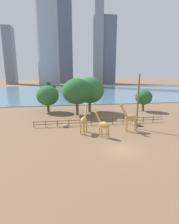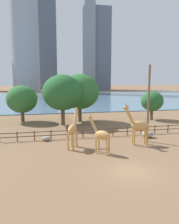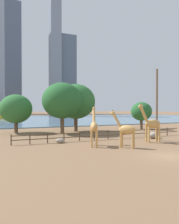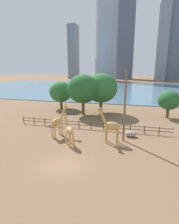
{
  "view_description": "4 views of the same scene",
  "coord_description": "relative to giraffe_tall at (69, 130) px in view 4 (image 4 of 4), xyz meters",
  "views": [
    {
      "loc": [
        -7.65,
        -20.53,
        9.93
      ],
      "look_at": [
        -2.24,
        13.35,
        2.36
      ],
      "focal_mm": 28.0,
      "sensor_mm": 36.0,
      "label": 1
    },
    {
      "loc": [
        -7.38,
        -16.98,
        7.96
      ],
      "look_at": [
        1.16,
        22.94,
        1.92
      ],
      "focal_mm": 35.0,
      "sensor_mm": 36.0,
      "label": 2
    },
    {
      "loc": [
        -14.72,
        -15.44,
        4.4
      ],
      "look_at": [
        -1.0,
        16.23,
        3.84
      ],
      "focal_mm": 35.0,
      "sensor_mm": 36.0,
      "label": 3
    },
    {
      "loc": [
        6.73,
        -15.46,
        10.02
      ],
      "look_at": [
        0.0,
        11.12,
        3.22
      ],
      "focal_mm": 28.0,
      "sensor_mm": 36.0,
      "label": 4
    }
  ],
  "objects": [
    {
      "name": "ground_plane",
      "position": [
        1.34,
        74.76,
        -2.05
      ],
      "size": [
        400.0,
        400.0,
        0.0
      ],
      "primitive_type": "plane",
      "color": "brown"
    },
    {
      "name": "harbor_water",
      "position": [
        1.34,
        71.76,
        -1.95
      ],
      "size": [
        180.0,
        86.0,
        0.2
      ],
      "primitive_type": "cube",
      "color": "slate",
      "rests_on": "ground"
    },
    {
      "name": "giraffe_tall",
      "position": [
        0.0,
        0.0,
        0.0
      ],
      "size": [
        2.39,
        2.69,
        4.27
      ],
      "rotation": [
        0.0,
        0.0,
        2.27
      ],
      "color": "tan",
      "rests_on": "ground"
    },
    {
      "name": "giraffe_companion",
      "position": [
        5.29,
        2.11,
        0.37
      ],
      "size": [
        3.45,
        1.07,
        5.12
      ],
      "rotation": [
        0.0,
        0.0,
        3.07
      ],
      "color": "tan",
      "rests_on": "ground"
    },
    {
      "name": "giraffe_young",
      "position": [
        -2.74,
        2.54,
        0.23
      ],
      "size": [
        1.91,
        3.36,
        4.77
      ],
      "rotation": [
        0.0,
        0.0,
        1.16
      ],
      "color": "tan",
      "rests_on": "ground"
    },
    {
      "name": "utility_pole",
      "position": [
        7.03,
        3.14,
        2.86
      ],
      "size": [
        0.28,
        0.28,
        9.83
      ],
      "primitive_type": "cylinder",
      "color": "brown",
      "rests_on": "ground"
    },
    {
      "name": "boulder_near_fence",
      "position": [
        8.01,
        4.95,
        -1.6
      ],
      "size": [
        1.68,
        1.21,
        0.91
      ],
      "primitive_type": "ellipsoid",
      "color": "gray",
      "rests_on": "ground"
    },
    {
      "name": "boulder_by_pole",
      "position": [
        -5.81,
        6.2,
        -1.75
      ],
      "size": [
        1.12,
        0.81,
        0.6
      ],
      "primitive_type": "ellipsoid",
      "color": "gray",
      "rests_on": "ground"
    },
    {
      "name": "enclosure_fence",
      "position": [
        0.91,
        6.76,
        -1.29
      ],
      "size": [
        26.12,
        0.14,
        1.3
      ],
      "color": "#4C3826",
      "rests_on": "ground"
    },
    {
      "name": "tree_left_large",
      "position": [
        0.84,
        18.75,
        3.69
      ],
      "size": [
        7.42,
        7.42,
        9.1
      ],
      "color": "brown",
      "rests_on": "ground"
    },
    {
      "name": "tree_center_broad",
      "position": [
        -9.93,
        20.57,
        2.27
      ],
      "size": [
        5.76,
        5.76,
        6.93
      ],
      "color": "brown",
      "rests_on": "ground"
    },
    {
      "name": "tree_right_tall",
      "position": [
        15.22,
        17.52,
        1.71
      ],
      "size": [
        4.42,
        4.42,
        5.77
      ],
      "color": "brown",
      "rests_on": "ground"
    },
    {
      "name": "tree_left_small",
      "position": [
        -2.68,
        15.96,
        3.71
      ],
      "size": [
        6.95,
        6.95,
        8.91
      ],
      "color": "brown",
      "rests_on": "ground"
    },
    {
      "name": "boat_ferry",
      "position": [
        -11.66,
        74.76,
        -0.71
      ],
      "size": [
        7.7,
        3.04,
        6.83
      ],
      "rotation": [
        0.0,
        0.0,
        3.1
      ],
      "color": "gold",
      "rests_on": "harbor_water"
    },
    {
      "name": "boat_sailboat",
      "position": [
        -14.42,
        105.34,
        -0.62
      ],
      "size": [
        8.36,
        3.28,
        3.63
      ],
      "rotation": [
        0.0,
        0.0,
        0.04
      ],
      "color": "#337259",
      "rests_on": "harbor_water"
    },
    {
      "name": "skyline_tower_needle",
      "position": [
        29.12,
        144.01,
        47.33
      ],
      "size": [
        8.13,
        8.36,
        98.77
      ],
      "primitive_type": "cube",
      "color": "gray",
      "rests_on": "ground"
    },
    {
      "name": "skyline_block_central",
      "position": [
        -2.01,
        163.22,
        41.66
      ],
      "size": [
        15.52,
        14.75,
        87.42
      ],
      "primitive_type": "cube",
      "color": "slate",
      "rests_on": "ground"
    },
    {
      "name": "skyline_tower_glass",
      "position": [
        -16.42,
        132.81,
        48.57
      ],
      "size": [
        17.9,
        17.9,
        101.24
      ],
      "primitive_type": "cylinder",
      "color": "#939EAD",
      "rests_on": "ground"
    },
    {
      "name": "skyline_block_left",
      "position": [
        39.08,
        149.32,
        29.3
      ],
      "size": [
        14.75,
        12.84,
        62.7
      ],
      "primitive_type": "cube",
      "color": "slate",
      "rests_on": "ground"
    },
    {
      "name": "skyline_block_right",
      "position": [
        -52.95,
        154.62,
        23.83
      ],
      "size": [
        8.24,
        12.4,
        51.76
      ],
      "primitive_type": "cube",
      "color": "slate",
      "rests_on": "ground"
    }
  ]
}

